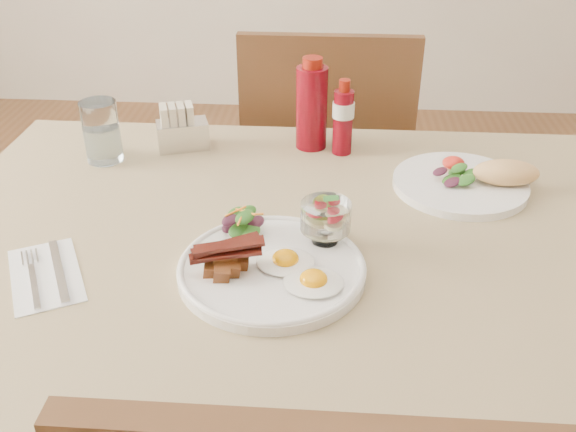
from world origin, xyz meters
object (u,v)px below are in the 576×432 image
table (320,278)px  sugar_caddy (181,130)px  main_plate (272,270)px  hot_sauce_bottle (343,118)px  ketchup_bottle (312,106)px  water_glass (102,135)px  chair_far (326,173)px  fruit_cup (326,217)px  second_plate (471,180)px

table → sugar_caddy: sugar_caddy is taller
table → main_plate: bearing=-121.6°
table → hot_sauce_bottle: (0.03, 0.32, 0.16)m
ketchup_bottle → water_glass: (-0.41, -0.09, -0.04)m
table → chair_far: chair_far is taller
hot_sauce_bottle → water_glass: size_ratio=1.27×
main_plate → hot_sauce_bottle: bearing=76.4°
fruit_cup → main_plate: bearing=-136.8°
chair_far → sugar_caddy: 0.53m
main_plate → chair_far: bearing=84.8°
chair_far → ketchup_bottle: ketchup_bottle is taller
second_plate → chair_far: bearing=119.1°
main_plate → ketchup_bottle: ketchup_bottle is taller
hot_sauce_bottle → water_glass: 0.48m
ketchup_bottle → water_glass: 0.42m
sugar_caddy → water_glass: water_glass is taller
sugar_caddy → water_glass: size_ratio=0.95×
chair_far → fruit_cup: 0.76m
second_plate → water_glass: water_glass is taller
second_plate → water_glass: size_ratio=2.19×
chair_far → water_glass: bearing=-136.7°
second_plate → table: bearing=-146.5°
main_plate → second_plate: 0.45m
chair_far → second_plate: bearing=-60.9°
table → second_plate: 0.34m
chair_far → hot_sauce_bottle: (0.03, -0.35, 0.30)m
fruit_cup → water_glass: bearing=146.9°
sugar_caddy → hot_sauce_bottle: bearing=-17.7°
second_plate → ketchup_bottle: ketchup_bottle is taller
table → second_plate: bearing=33.5°
hot_sauce_bottle → chair_far: bearing=95.4°
chair_far → main_plate: 0.82m
sugar_caddy → water_glass: (-0.14, -0.07, 0.01)m
main_plate → hot_sauce_bottle: (0.10, 0.43, 0.07)m
table → hot_sauce_bottle: 0.36m
hot_sauce_bottle → sugar_caddy: 0.33m
table → ketchup_bottle: (-0.03, 0.34, 0.18)m
fruit_cup → sugar_caddy: (-0.30, 0.36, -0.02)m
chair_far → water_glass: 0.67m
chair_far → ketchup_bottle: size_ratio=4.92×
main_plate → sugar_caddy: 0.49m
main_plate → sugar_caddy: size_ratio=2.42×
second_plate → ketchup_bottle: (-0.30, 0.16, 0.07)m
chair_far → hot_sauce_bottle: bearing=-84.6°
ketchup_bottle → second_plate: bearing=-28.5°
main_plate → sugar_caddy: bearing=117.8°
table → water_glass: (-0.44, 0.25, 0.14)m
fruit_cup → water_glass: (-0.45, 0.29, -0.01)m
hot_sauce_bottle → main_plate: bearing=-103.6°
sugar_caddy → second_plate: bearing=-31.4°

